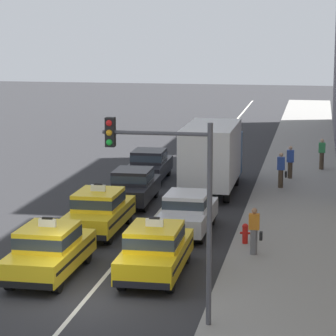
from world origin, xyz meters
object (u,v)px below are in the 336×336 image
Objects in this scene: taxi_left_nearest at (49,250)px; taxi_left_second at (99,211)px; box_truck_right_third at (213,154)px; pedestrian_by_storefront at (322,154)px; traffic_light_pole at (173,187)px; pedestrian_near_crosswalk at (290,162)px; fire_hydrant at (245,233)px; taxi_right_nearest at (155,250)px; pedestrian_trailing at (281,170)px; sedan_right_second at (187,211)px; sedan_left_fourth at (149,164)px; pedestrian_mid_block at (254,231)px; sedan_left_third at (133,185)px.

taxi_left_second is at bearing 88.49° from taxi_left_nearest.
taxi_left_second is 0.66× the size of box_truck_right_third.
pedestrian_by_storefront is 0.29× the size of traffic_light_pole.
taxi_left_nearest is 14.40m from box_truck_right_third.
pedestrian_near_crosswalk is 2.25× the size of fire_hydrant.
taxi_right_nearest reaches higher than pedestrian_trailing.
taxi_left_second reaches higher than fire_hydrant.
taxi_left_nearest is 16.10m from pedestrian_trailing.
taxi_right_nearest is 6.27× the size of fire_hydrant.
pedestrian_near_crosswalk is 2.46m from pedestrian_trailing.
sedan_right_second is at bearing -110.12° from pedestrian_trailing.
sedan_left_fourth is 2.64× the size of pedestrian_near_crosswalk.
pedestrian_by_storefront is (2.26, 16.79, 0.02)m from pedestrian_mid_block.
pedestrian_trailing is (-1.90, -5.27, 0.01)m from pedestrian_by_storefront.
taxi_right_nearest reaches higher than pedestrian_by_storefront.
sedan_right_second is at bearing -70.22° from sedan_left_fourth.
taxi_left_nearest and taxi_left_second have the same top height.
pedestrian_trailing reaches higher than pedestrian_by_storefront.
sedan_left_fourth is 9.47m from pedestrian_by_storefront.
pedestrian_mid_block is at bearing -92.85° from pedestrian_near_crosswalk.
sedan_right_second is 0.62× the size of box_truck_right_third.
pedestrian_mid_block is at bearing -63.68° from sedan_left_fourth.
box_truck_right_third is at bearing 76.27° from taxi_left_nearest.
traffic_light_pole is (4.47, -9.12, 2.94)m from taxi_left_second.
taxi_right_nearest is at bearing -139.19° from pedestrian_mid_block.
pedestrian_near_crosswalk is at bearing 82.08° from pedestrian_trailing.
taxi_left_second is 5.81m from taxi_right_nearest.
box_truck_right_third is (3.41, 13.97, 0.90)m from taxi_left_nearest.
sedan_left_fourth is 14.22m from pedestrian_mid_block.
box_truck_right_third is (3.27, 8.46, 0.90)m from taxi_left_second.
taxi_left_second is at bearing -92.00° from sedan_left_third.
traffic_light_pole is at bearing -99.34° from pedestrian_by_storefront.
pedestrian_by_storefront reaches higher than fire_hydrant.
sedan_left_fourth is (-0.21, 10.40, -0.03)m from taxi_left_second.
traffic_light_pole is at bearing -63.88° from taxi_left_second.
box_truck_right_third is 7.90m from pedestrian_by_storefront.
box_truck_right_third is (-0.04, 7.84, 0.93)m from sedan_right_second.
pedestrian_trailing is (3.18, 0.72, -0.78)m from box_truck_right_third.
pedestrian_mid_block is 1.46m from fire_hydrant.
pedestrian_near_crosswalk is (3.52, 3.16, -0.80)m from box_truck_right_third.
pedestrian_by_storefront reaches higher than sedan_left_third.
traffic_light_pole reaches higher than pedestrian_mid_block.
pedestrian_by_storefront is at bearing 82.34° from pedestrian_mid_block.
pedestrian_mid_block is 16.94m from pedestrian_by_storefront.
sedan_left_third is 5.37m from sedan_left_fourth.
fire_hydrant is (2.40, -9.46, -1.23)m from box_truck_right_third.
pedestrian_near_crosswalk is at bearing 84.92° from fire_hydrant.
fire_hydrant is at bearing -95.08° from pedestrian_near_crosswalk.
taxi_left_second is at bearing -169.47° from sedan_right_second.
sedan_left_fourth is 0.95× the size of taxi_right_nearest.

